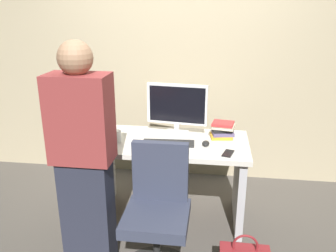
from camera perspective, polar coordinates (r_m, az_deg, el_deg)
name	(u,v)px	position (r m, az deg, el deg)	size (l,w,h in m)	color
ground_plane	(169,215)	(3.32, 0.12, -14.34)	(9.00, 9.00, 0.00)	#4C4742
wall_back	(181,40)	(3.71, 2.13, 13.95)	(6.40, 0.10, 3.00)	tan
desk	(169,165)	(3.07, 0.13, -6.46)	(1.35, 0.70, 0.74)	beige
office_chair	(158,217)	(2.51, -1.71, -14.74)	(0.52, 0.52, 0.94)	black
person_at_desk	(84,161)	(2.41, -13.60, -5.64)	(0.40, 0.24, 1.64)	#262838
monitor	(177,106)	(3.07, 1.47, 3.25)	(0.54, 0.16, 0.46)	silver
keyboard	(168,143)	(2.90, 0.07, -2.81)	(0.43, 0.13, 0.02)	#262626
mouse	(206,143)	(2.89, 6.21, -2.84)	(0.06, 0.10, 0.03)	black
cup_near_keyboard	(117,136)	(2.96, -8.34, -1.70)	(0.07, 0.07, 0.10)	white
cup_by_monitor	(111,128)	(3.19, -9.31, -0.40)	(0.07, 0.07, 0.08)	#3372B2
book_stack	(223,130)	(3.05, 8.93, -0.65)	(0.22, 0.19, 0.15)	gold
cell_phone	(228,153)	(2.76, 9.81, -4.43)	(0.07, 0.14, 0.01)	black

